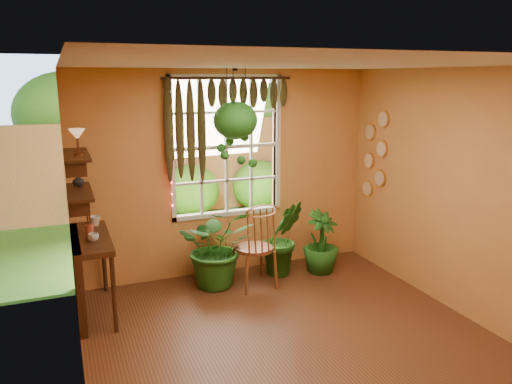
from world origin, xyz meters
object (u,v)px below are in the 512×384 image
potted_plant_left (218,246)px  potted_plant_mid (282,238)px  windsor_chair (256,259)px  counter_ledge (82,267)px  hanging_basket (236,127)px

potted_plant_left → potted_plant_mid: size_ratio=1.02×
windsor_chair → potted_plant_left: bearing=149.3°
counter_ledge → windsor_chair: bearing=-0.5°
windsor_chair → hanging_basket: (-0.15, 0.28, 1.64)m
windsor_chair → hanging_basket: hanging_basket is taller
counter_ledge → potted_plant_mid: 2.55m
potted_plant_left → potted_plant_mid: potted_plant_left is taller
counter_ledge → potted_plant_mid: (2.53, 0.24, -0.04)m
windsor_chair → potted_plant_left: (-0.43, 0.21, 0.15)m
counter_ledge → windsor_chair: windsor_chair is taller
windsor_chair → potted_plant_mid: 0.57m
potted_plant_mid → hanging_basket: size_ratio=0.83×
potted_plant_mid → potted_plant_left: bearing=-177.1°
windsor_chair → hanging_basket: size_ratio=1.04×
counter_ledge → potted_plant_mid: size_ratio=1.18×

